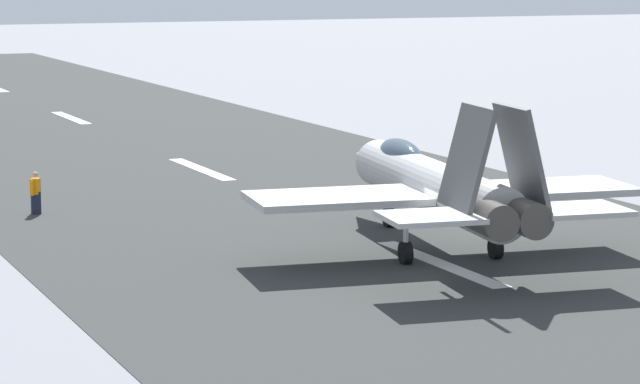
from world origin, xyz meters
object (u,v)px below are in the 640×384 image
Objects in this scene: crew_person at (36,193)px; marker_cone_far at (411,147)px; fighter_jet at (434,184)px; marker_cone_mid at (583,190)px.

marker_cone_far is at bearing -64.16° from crew_person.
fighter_jet reaches higher than marker_cone_mid.
fighter_jet is at bearing 154.17° from marker_cone_far.
crew_person is 3.11× the size of marker_cone_far.
fighter_jet is 26.51m from marker_cone_far.
crew_person is 24.86m from marker_cone_far.
marker_cone_far is at bearing 0.00° from marker_cone_mid.
crew_person is at bearing 77.28° from marker_cone_mid.
marker_cone_mid is at bearing -102.72° from crew_person.
marker_cone_mid is 1.00× the size of marker_cone_far.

